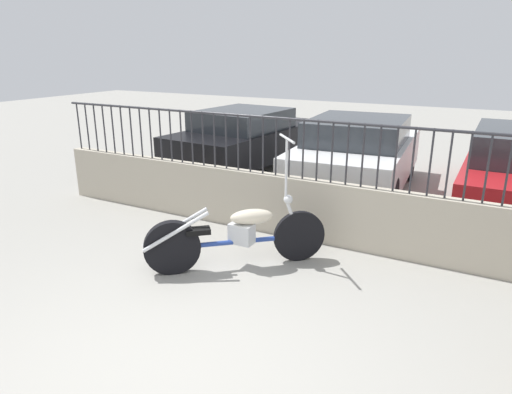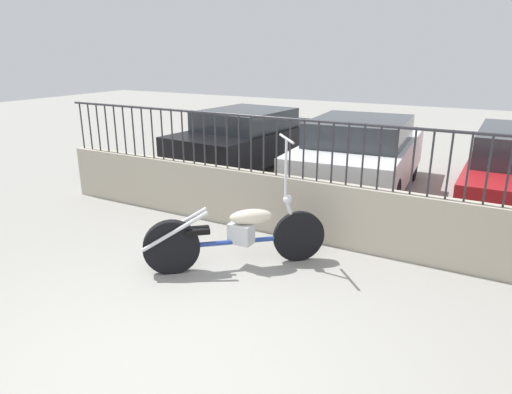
{
  "view_description": "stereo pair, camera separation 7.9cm",
  "coord_description": "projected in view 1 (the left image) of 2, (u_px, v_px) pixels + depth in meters",
  "views": [
    {
      "loc": [
        2.11,
        -2.31,
        2.46
      ],
      "look_at": [
        -0.47,
        2.5,
        0.7
      ],
      "focal_mm": 32.0,
      "sensor_mm": 36.0,
      "label": 1
    },
    {
      "loc": [
        2.18,
        -2.27,
        2.46
      ],
      "look_at": [
        -0.47,
        2.5,
        0.7
      ],
      "focal_mm": 32.0,
      "sensor_mm": 36.0,
      "label": 2
    }
  ],
  "objects": [
    {
      "name": "car_white",
      "position": [
        358.0,
        154.0,
        8.13
      ],
      "size": [
        1.97,
        4.02,
        1.35
      ],
      "rotation": [
        0.0,
        0.0,
        1.64
      ],
      "color": "black",
      "rests_on": "ground_plane"
    },
    {
      "name": "motorcycle_blue",
      "position": [
        230.0,
        236.0,
        5.31
      ],
      "size": [
        1.71,
        1.52,
        1.54
      ],
      "rotation": [
        0.0,
        0.0,
        0.72
      ],
      "color": "black",
      "rests_on": "ground_plane"
    },
    {
      "name": "fence_railing",
      "position": [
        311.0,
        140.0,
        5.84
      ],
      "size": [
        8.64,
        0.04,
        0.79
      ],
      "color": "#2D2D33",
      "rests_on": "low_wall"
    },
    {
      "name": "ground_plane",
      "position": [
        160.0,
        373.0,
        3.64
      ],
      "size": [
        40.0,
        40.0,
        0.0
      ],
      "primitive_type": "plane",
      "color": "gray"
    },
    {
      "name": "low_wall",
      "position": [
        308.0,
        210.0,
        6.13
      ],
      "size": [
        8.64,
        0.18,
        0.84
      ],
      "color": "#B2A893",
      "rests_on": "ground_plane"
    },
    {
      "name": "car_black",
      "position": [
        247.0,
        138.0,
        9.85
      ],
      "size": [
        2.06,
        4.05,
        1.27
      ],
      "rotation": [
        0.0,
        0.0,
        1.48
      ],
      "color": "black",
      "rests_on": "ground_plane"
    }
  ]
}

